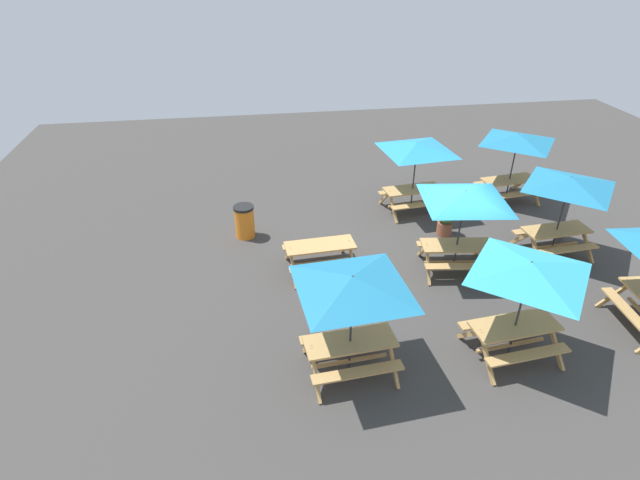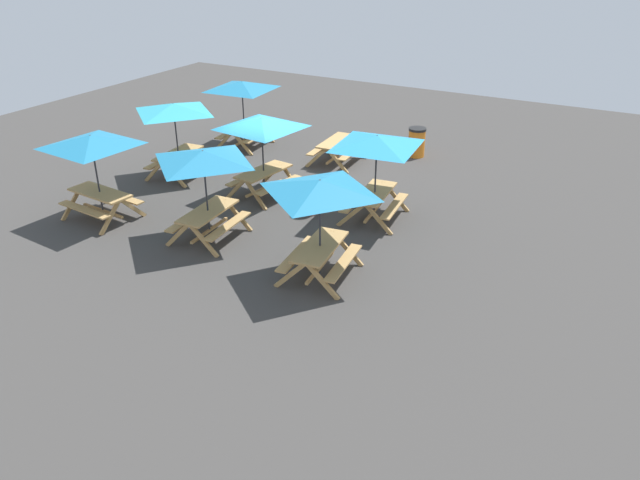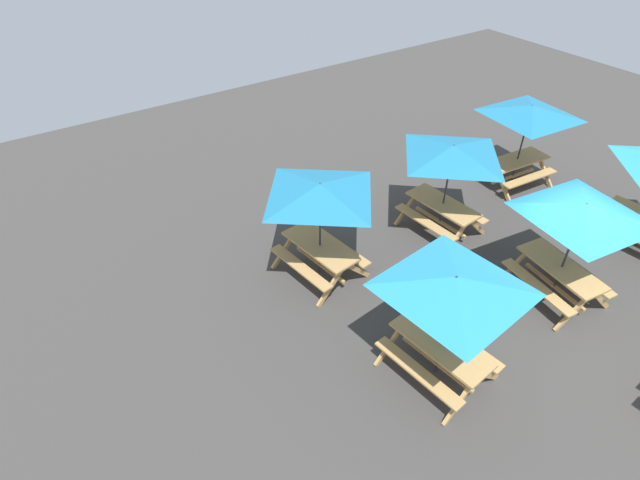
{
  "view_description": "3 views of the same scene",
  "coord_description": "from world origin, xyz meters",
  "px_view_note": "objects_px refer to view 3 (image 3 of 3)",
  "views": [
    {
      "loc": [
        -4.86,
        -10.48,
        7.44
      ],
      "look_at": [
        -3.16,
        0.34,
        0.9
      ],
      "focal_mm": 28.0,
      "sensor_mm": 36.0,
      "label": 1
    },
    {
      "loc": [
        14.24,
        9.3,
        7.0
      ],
      "look_at": [
        3.64,
        3.47,
        0.9
      ],
      "focal_mm": 35.0,
      "sensor_mm": 36.0,
      "label": 2
    },
    {
      "loc": [
        -3.22,
        8.11,
        7.42
      ],
      "look_at": [
        3.64,
        3.47,
        0.9
      ],
      "focal_mm": 28.0,
      "sensor_mm": 36.0,
      "label": 3
    }
  ],
  "objects_px": {
    "picnic_table_0": "(582,217)",
    "potted_plant_0": "(483,297)",
    "picnic_table_1": "(320,197)",
    "picnic_table_3": "(529,117)",
    "picnic_table_5": "(452,158)",
    "picnic_table_7": "(453,291)"
  },
  "relations": [
    {
      "from": "picnic_table_3",
      "to": "picnic_table_0",
      "type": "bearing_deg",
      "value": 55.02
    },
    {
      "from": "potted_plant_0",
      "to": "picnic_table_1",
      "type": "bearing_deg",
      "value": 32.9
    },
    {
      "from": "picnic_table_5",
      "to": "potted_plant_0",
      "type": "distance_m",
      "value": 3.28
    },
    {
      "from": "picnic_table_5",
      "to": "picnic_table_1",
      "type": "bearing_deg",
      "value": 80.31
    },
    {
      "from": "picnic_table_0",
      "to": "potted_plant_0",
      "type": "bearing_deg",
      "value": 84.54
    },
    {
      "from": "picnic_table_3",
      "to": "potted_plant_0",
      "type": "distance_m",
      "value": 5.74
    },
    {
      "from": "picnic_table_7",
      "to": "picnic_table_3",
      "type": "bearing_deg",
      "value": -67.51
    },
    {
      "from": "picnic_table_0",
      "to": "picnic_table_7",
      "type": "distance_m",
      "value": 3.45
    },
    {
      "from": "picnic_table_0",
      "to": "picnic_table_5",
      "type": "xyz_separation_m",
      "value": [
        2.99,
        0.34,
        0.0
      ]
    },
    {
      "from": "picnic_table_3",
      "to": "potted_plant_0",
      "type": "height_order",
      "value": "picnic_table_3"
    },
    {
      "from": "picnic_table_1",
      "to": "picnic_table_5",
      "type": "bearing_deg",
      "value": -102.59
    },
    {
      "from": "picnic_table_1",
      "to": "picnic_table_7",
      "type": "distance_m",
      "value": 3.39
    },
    {
      "from": "picnic_table_0",
      "to": "picnic_table_1",
      "type": "relative_size",
      "value": 1.2
    },
    {
      "from": "picnic_table_1",
      "to": "picnic_table_3",
      "type": "relative_size",
      "value": 0.83
    },
    {
      "from": "picnic_table_5",
      "to": "picnic_table_7",
      "type": "bearing_deg",
      "value": 130.45
    },
    {
      "from": "picnic_table_7",
      "to": "potted_plant_0",
      "type": "distance_m",
      "value": 2.24
    },
    {
      "from": "potted_plant_0",
      "to": "picnic_table_5",
      "type": "bearing_deg",
      "value": -29.46
    },
    {
      "from": "picnic_table_3",
      "to": "potted_plant_0",
      "type": "xyz_separation_m",
      "value": [
        -2.99,
        4.69,
        -1.43
      ]
    },
    {
      "from": "picnic_table_1",
      "to": "picnic_table_7",
      "type": "height_order",
      "value": "same"
    },
    {
      "from": "picnic_table_3",
      "to": "picnic_table_5",
      "type": "height_order",
      "value": "same"
    },
    {
      "from": "picnic_table_0",
      "to": "picnic_table_7",
      "type": "relative_size",
      "value": 1.0
    },
    {
      "from": "potted_plant_0",
      "to": "picnic_table_3",
      "type": "bearing_deg",
      "value": -57.45
    }
  ]
}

